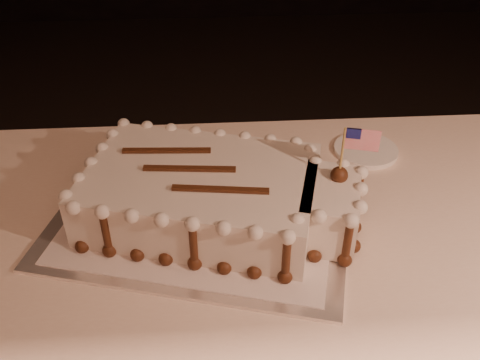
{
  "coord_description": "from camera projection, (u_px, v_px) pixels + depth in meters",
  "views": [
    {
      "loc": [
        -0.34,
        -0.27,
        1.48
      ],
      "look_at": [
        -0.28,
        0.6,
        0.84
      ],
      "focal_mm": 40.0,
      "sensor_mm": 36.0,
      "label": 1
    }
  ],
  "objects": [
    {
      "name": "banquet_table",
      "position": [
        350.0,
        323.0,
        1.38
      ],
      "size": [
        2.4,
        0.8,
        0.75
      ],
      "primitive_type": "cube",
      "color": "beige",
      "rests_on": "ground"
    },
    {
      "name": "sheet_cake",
      "position": [
        217.0,
        195.0,
        1.09
      ],
      "size": [
        0.61,
        0.43,
        0.23
      ],
      "color": "silver",
      "rests_on": "doily"
    },
    {
      "name": "side_plate",
      "position": [
        366.0,
        150.0,
        1.34
      ],
      "size": [
        0.16,
        0.16,
        0.01
      ],
      "primitive_type": "cylinder",
      "color": "white",
      "rests_on": "banquet_table"
    },
    {
      "name": "doily",
      "position": [
        202.0,
        214.0,
        1.13
      ],
      "size": [
        0.64,
        0.54,
        0.0
      ],
      "primitive_type": "cube",
      "rotation": [
        0.0,
        0.0,
        -0.27
      ],
      "color": "silver",
      "rests_on": "cake_board"
    },
    {
      "name": "cake_board",
      "position": [
        202.0,
        216.0,
        1.14
      ],
      "size": [
        0.71,
        0.6,
        0.01
      ],
      "primitive_type": "cube",
      "rotation": [
        0.0,
        0.0,
        -0.27
      ],
      "color": "silver",
      "rests_on": "banquet_table"
    }
  ]
}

